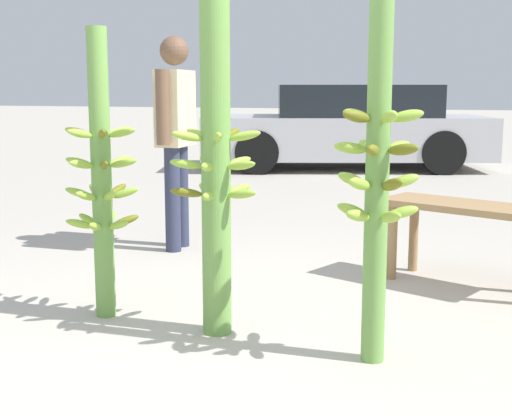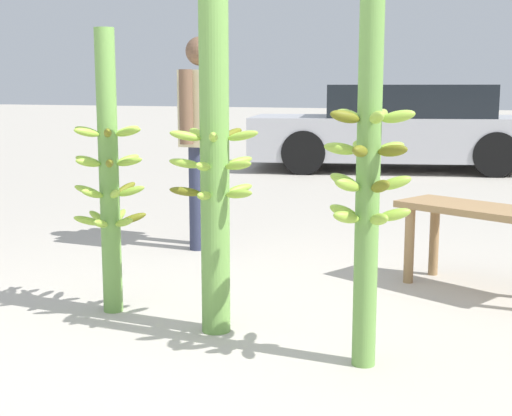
% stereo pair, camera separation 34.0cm
% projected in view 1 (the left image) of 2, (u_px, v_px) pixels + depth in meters
% --- Properties ---
extents(ground_plane, '(80.00, 80.00, 0.00)m').
position_uv_depth(ground_plane, '(202.00, 358.00, 3.15)').
color(ground_plane, '#B2AA9E').
extents(banana_stalk_left, '(0.39, 0.39, 1.48)m').
position_uv_depth(banana_stalk_left, '(101.00, 176.00, 3.63)').
color(banana_stalk_left, '#6B9E47').
rests_on(banana_stalk_left, ground_plane).
extents(banana_stalk_center, '(0.43, 0.44, 1.60)m').
position_uv_depth(banana_stalk_center, '(216.00, 169.00, 3.36)').
color(banana_stalk_center, '#6B9E47').
rests_on(banana_stalk_center, ground_plane).
extents(banana_stalk_right, '(0.38, 0.38, 1.72)m').
position_uv_depth(banana_stalk_right, '(378.00, 165.00, 2.99)').
color(banana_stalk_right, '#6B9E47').
rests_on(banana_stalk_right, ground_plane).
extents(vendor_person, '(0.22, 0.61, 1.55)m').
position_uv_depth(vendor_person, '(176.00, 124.00, 5.17)').
color(vendor_person, '#2D334C').
rests_on(vendor_person, ground_plane).
extents(market_bench, '(1.08, 0.72, 0.51)m').
position_uv_depth(market_bench, '(466.00, 219.00, 4.25)').
color(market_bench, '#99754C').
rests_on(market_bench, ground_plane).
extents(parked_car, '(4.53, 3.04, 1.24)m').
position_uv_depth(parked_car, '(347.00, 128.00, 10.68)').
color(parked_car, '#B7B7BC').
rests_on(parked_car, ground_plane).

